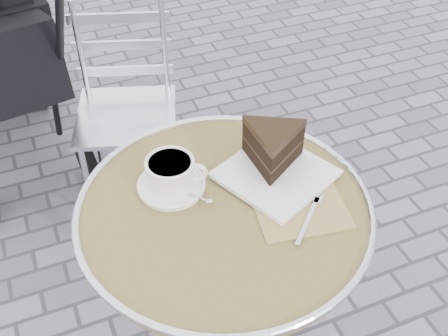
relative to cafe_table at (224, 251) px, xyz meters
name	(u,v)px	position (x,y,z in m)	size (l,w,h in m)	color
cafe_table	(224,251)	(0.00, 0.00, 0.00)	(0.72, 0.72, 0.74)	silver
cappuccino_set	(172,176)	(-0.09, 0.11, 0.20)	(0.17, 0.18, 0.08)	white
cake_plate_set	(274,153)	(0.16, 0.07, 0.22)	(0.31, 0.40, 0.13)	#A38359
bistro_chair	(125,85)	(-0.02, 0.93, -0.06)	(0.47, 0.47, 0.82)	silver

